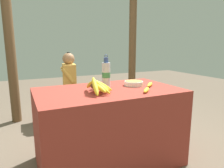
% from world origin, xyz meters
% --- Properties ---
extents(ground_plane, '(12.00, 12.00, 0.00)m').
position_xyz_m(ground_plane, '(0.00, 0.00, 0.00)').
color(ground_plane, brown).
extents(market_counter, '(1.42, 0.84, 0.79)m').
position_xyz_m(market_counter, '(0.00, 0.00, 0.40)').
color(market_counter, maroon).
rests_on(market_counter, ground_plane).
extents(banana_bunch_ripe, '(0.23, 0.36, 0.17)m').
position_xyz_m(banana_bunch_ripe, '(-0.16, -0.11, 0.86)').
color(banana_bunch_ripe, '#4C381E').
rests_on(banana_bunch_ripe, market_counter).
extents(serving_bowl, '(0.21, 0.21, 0.05)m').
position_xyz_m(serving_bowl, '(0.32, 0.05, 0.82)').
color(serving_bowl, white).
rests_on(serving_bowl, market_counter).
extents(water_bottle, '(0.09, 0.09, 0.34)m').
position_xyz_m(water_bottle, '(0.02, 0.11, 0.93)').
color(water_bottle, silver).
rests_on(water_bottle, market_counter).
extents(loose_banana_front, '(0.16, 0.16, 0.04)m').
position_xyz_m(loose_banana_front, '(0.27, -0.26, 0.81)').
color(loose_banana_front, yellow).
rests_on(loose_banana_front, market_counter).
extents(loose_banana_side, '(0.18, 0.17, 0.04)m').
position_xyz_m(loose_banana_side, '(0.46, -0.06, 0.81)').
color(loose_banana_side, yellow).
rests_on(loose_banana_side, market_counter).
extents(wooden_bench, '(1.53, 0.32, 0.43)m').
position_xyz_m(wooden_bench, '(0.20, 1.46, 0.36)').
color(wooden_bench, brown).
rests_on(wooden_bench, ground_plane).
extents(seated_vendor, '(0.44, 0.42, 1.12)m').
position_xyz_m(seated_vendor, '(-0.11, 1.43, 0.65)').
color(seated_vendor, '#473828').
rests_on(seated_vendor, ground_plane).
extents(banana_bunch_green, '(0.17, 0.30, 0.15)m').
position_xyz_m(banana_bunch_green, '(0.66, 1.46, 0.50)').
color(banana_bunch_green, '#4C381E').
rests_on(banana_bunch_green, wooden_bench).
extents(support_post_near, '(0.15, 0.15, 2.46)m').
position_xyz_m(support_post_near, '(-0.89, 1.70, 1.23)').
color(support_post_near, brown).
rests_on(support_post_near, ground_plane).
extents(support_post_far, '(0.15, 0.15, 2.46)m').
position_xyz_m(support_post_far, '(1.30, 1.70, 1.23)').
color(support_post_far, brown).
rests_on(support_post_far, ground_plane).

